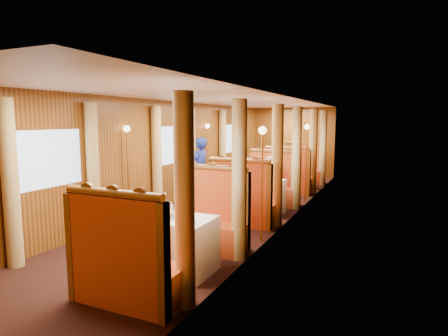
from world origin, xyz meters
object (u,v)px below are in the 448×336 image
Objects in this scene: banquette_mid_fwd at (242,204)px; teapot_back at (170,211)px; table_mid at (259,197)px; banquette_near_fwd at (126,268)px; banquette_near_aft at (208,222)px; tea_tray at (167,217)px; rose_vase_far at (297,157)px; table_far at (296,175)px; rose_vase_mid at (259,172)px; table_near at (174,244)px; teapot_right at (168,214)px; banquette_mid_aft at (272,187)px; fruit_plate at (187,221)px; banquette_far_aft at (304,170)px; steward at (200,170)px; passenger at (269,176)px; banquette_far_fwd at (288,178)px; teapot_left at (162,213)px.

teapot_back is (-0.09, -2.43, 0.40)m from banquette_mid_fwd.
banquette_near_fwd is at bearing -90.00° from table_mid.
tea_tray is (-0.07, -1.06, 0.33)m from banquette_near_aft.
table_mid is at bearing -89.91° from rose_vase_far.
rose_vase_mid is at bearing -89.84° from table_far.
teapot_back is at bearing -90.73° from rose_vase_far.
banquette_near_aft reaches higher than rose_vase_mid.
table_near is 6.42× the size of teapot_right.
table_far is 7.10m from teapot_right.
banquette_mid_aft is 4.69m from fruit_plate.
table_near is at bearing -36.07° from teapot_back.
banquette_far_aft is 3.94× the size of tea_tray.
banquette_near_aft is 1.00× the size of banquette_mid_aft.
banquette_mid_aft is 2.49m from table_far.
table_mid is at bearing 106.62° from rose_vase_mid.
table_near is 2.92× the size of rose_vase_far.
banquette_mid_aft is at bearing 90.00° from banquette_near_aft.
banquette_mid_aft is 1.83m from steward.
banquette_mid_fwd is 1.76m from passenger.
banquette_near_aft reaches higher than table_far.
steward is at bearing -160.47° from banquette_mid_aft.
banquette_mid_fwd and banquette_mid_aft have the same top height.
tea_tray is at bearing -93.95° from banquette_near_aft.
banquette_near_fwd is 3.72× the size of rose_vase_mid.
rose_vase_far is (0.07, 7.04, 0.17)m from tea_tray.
banquette_far_fwd is 6.09m from teapot_right.
table_mid is at bearing -90.00° from banquette_far_fwd.
rose_vase_mid is (0.05, 3.56, 0.11)m from teapot_right.
banquette_mid_aft reaches higher than teapot_left.
banquette_far_aft is 8.98× the size of teapot_left.
banquette_mid_aft is at bearing 90.00° from banquette_near_fwd.
tea_tray is 0.94× the size of rose_vase_mid.
rose_vase_mid is 0.22× the size of steward.
teapot_left is (-0.15, 0.95, 0.39)m from banquette_near_fwd.
passenger is at bearing 93.89° from fruit_plate.
banquette_near_aft reaches higher than teapot_right.
banquette_far_aft reaches higher than table_near.
table_mid is 3.47m from teapot_back.
rose_vase_mid is at bearing 89.77° from banquette_near_aft.
banquette_far_aft is at bearing 90.00° from banquette_mid_fwd.
passenger reaches higher than tea_tray.
tea_tray is 2.28× the size of teapot_left.
table_mid is at bearing 84.61° from teapot_left.
banquette_mid_aft is 8.19× the size of teapot_right.
steward is (-1.69, -3.08, 0.44)m from table_far.
banquette_mid_fwd is 8.98× the size of teapot_left.
table_near is 2.92× the size of rose_vase_mid.
banquette_mid_aft is 1.47m from banquette_far_fwd.
teapot_right is (-0.04, -6.08, 0.39)m from banquette_far_fwd.
fruit_plate is 4.53m from steward.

